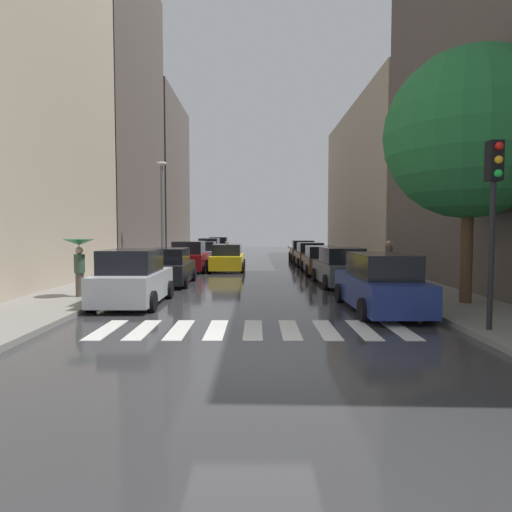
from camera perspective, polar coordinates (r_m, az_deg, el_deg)
ground_plane at (r=31.78m, az=-0.10°, el=-1.13°), size 28.00×72.00×0.04m
sidewalk_left at (r=32.45m, az=-11.66°, el=-0.94°), size 3.00×72.00×0.15m
sidewalk_right at (r=32.42m, az=11.47°, el=-0.94°), size 3.00×72.00×0.15m
crosswalk_stripes at (r=10.85m, az=-0.35°, el=-9.58°), size 7.65×2.20×0.01m
building_left_mid at (r=35.08m, az=-19.26°, el=17.19°), size 6.00×13.28×21.93m
building_left_far at (r=48.10m, az=-13.48°, el=9.93°), size 6.00×13.96×16.13m
building_right_mid at (r=39.24m, az=16.41°, el=8.96°), size 6.00×21.60×12.80m
parked_car_left_nearest at (r=14.86m, az=-15.73°, el=-2.94°), size 2.06×4.01×1.82m
parked_car_left_second at (r=20.08m, az=-11.19°, el=-1.49°), size 2.07×4.31×1.65m
parked_car_left_third at (r=26.45m, az=-8.64°, el=-0.19°), size 2.13×4.18×1.81m
parked_car_left_fourth at (r=32.27m, az=-6.75°, el=0.32°), size 2.06×4.20×1.65m
parked_car_left_fifth at (r=37.77m, az=-6.04°, el=0.85°), size 2.03×4.41×1.81m
parked_car_left_sixth at (r=44.44m, az=-4.85°, el=1.22°), size 2.25×4.74×1.80m
parked_car_right_nearest at (r=13.71m, az=15.89°, el=-3.58°), size 2.03×4.80×1.75m
parked_car_right_second at (r=19.72m, az=10.99°, el=-1.52°), size 2.08×4.55×1.70m
parked_car_right_third at (r=24.97m, az=8.49°, el=-0.61°), size 2.09×4.81×1.58m
parked_car_right_fourth at (r=30.26m, az=7.04°, el=0.11°), size 2.03×4.05×1.63m
parked_car_right_fifth at (r=35.79m, az=6.11°, el=0.63°), size 2.22×4.77×1.66m
taxi_midroad at (r=26.47m, az=-3.72°, el=-0.32°), size 2.08×4.37×1.81m
pedestrian_near_tree at (r=22.13m, az=16.96°, el=-0.27°), size 0.36×0.36×1.81m
pedestrian_by_kerb at (r=16.30m, az=-22.04°, el=0.24°), size 1.07×1.07×1.99m
street_tree_right at (r=15.60m, az=26.15°, el=14.05°), size 5.24×5.24×7.91m
traffic_light_right_corner at (r=11.33m, az=28.63°, el=7.26°), size 0.30×0.42×4.30m
lamp_post_left at (r=26.85m, az=-12.13°, el=6.31°), size 0.60×0.28×6.40m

